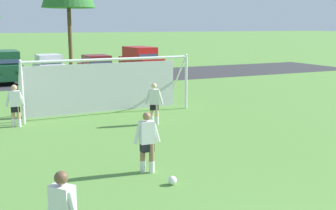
{
  "coord_description": "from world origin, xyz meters",
  "views": [
    {
      "loc": [
        -4.94,
        -3.19,
        3.88
      ],
      "look_at": [
        0.71,
        8.84,
        1.35
      ],
      "focal_mm": 45.09,
      "sensor_mm": 36.0,
      "label": 1
    }
  ],
  "objects_px": {
    "soccer_goal": "(106,84)",
    "parked_car_slot_center": "(141,60)",
    "parked_car_slot_left": "(49,66)",
    "player_defender_far": "(147,142)",
    "parked_car_slot_far_left": "(5,66)",
    "parked_car_slot_center_left": "(97,67)",
    "player_winger_right": "(154,104)",
    "player_winger_left": "(15,106)",
    "soccer_ball": "(172,180)"
  },
  "relations": [
    {
      "from": "soccer_goal",
      "to": "parked_car_slot_center",
      "type": "height_order",
      "value": "soccer_goal"
    },
    {
      "from": "parked_car_slot_left",
      "to": "parked_car_slot_center",
      "type": "height_order",
      "value": "parked_car_slot_center"
    },
    {
      "from": "player_defender_far",
      "to": "soccer_goal",
      "type": "bearing_deg",
      "value": 80.64
    },
    {
      "from": "parked_car_slot_far_left",
      "to": "parked_car_slot_center_left",
      "type": "xyz_separation_m",
      "value": [
        6.2,
        -0.79,
        -0.24
      ]
    },
    {
      "from": "parked_car_slot_left",
      "to": "parked_car_slot_center_left",
      "type": "xyz_separation_m",
      "value": [
        3.03,
        -2.19,
        0.0
      ]
    },
    {
      "from": "parked_car_slot_center_left",
      "to": "player_winger_right",
      "type": "bearing_deg",
      "value": -97.23
    },
    {
      "from": "parked_car_slot_far_left",
      "to": "player_winger_left",
      "type": "bearing_deg",
      "value": -92.86
    },
    {
      "from": "player_winger_left",
      "to": "parked_car_slot_left",
      "type": "xyz_separation_m",
      "value": [
        3.86,
        15.14,
        0.05
      ]
    },
    {
      "from": "parked_car_slot_left",
      "to": "parked_car_slot_center_left",
      "type": "distance_m",
      "value": 3.74
    },
    {
      "from": "soccer_goal",
      "to": "player_winger_left",
      "type": "xyz_separation_m",
      "value": [
        -3.96,
        -1.16,
        -0.47
      ]
    },
    {
      "from": "player_winger_right",
      "to": "soccer_goal",
      "type": "bearing_deg",
      "value": 109.0
    },
    {
      "from": "player_winger_right",
      "to": "parked_car_slot_center_left",
      "type": "height_order",
      "value": "parked_car_slot_center_left"
    },
    {
      "from": "soccer_ball",
      "to": "player_defender_far",
      "type": "distance_m",
      "value": 1.33
    },
    {
      "from": "player_winger_right",
      "to": "soccer_ball",
      "type": "bearing_deg",
      "value": -109.36
    },
    {
      "from": "player_winger_left",
      "to": "parked_car_slot_center",
      "type": "bearing_deg",
      "value": 53.13
    },
    {
      "from": "soccer_ball",
      "to": "soccer_goal",
      "type": "relative_size",
      "value": 0.03
    },
    {
      "from": "soccer_ball",
      "to": "player_defender_far",
      "type": "xyz_separation_m",
      "value": [
        -0.22,
        1.1,
        0.71
      ]
    },
    {
      "from": "player_winger_left",
      "to": "player_winger_right",
      "type": "xyz_separation_m",
      "value": [
        5.01,
        -1.88,
        0.0
      ]
    },
    {
      "from": "player_winger_right",
      "to": "parked_car_slot_center_left",
      "type": "distance_m",
      "value": 14.95
    },
    {
      "from": "parked_car_slot_far_left",
      "to": "parked_car_slot_center",
      "type": "distance_m",
      "value": 10.24
    },
    {
      "from": "player_winger_left",
      "to": "parked_car_slot_far_left",
      "type": "xyz_separation_m",
      "value": [
        0.69,
        13.74,
        0.29
      ]
    },
    {
      "from": "player_winger_left",
      "to": "parked_car_slot_center",
      "type": "distance_m",
      "value": 18.16
    },
    {
      "from": "player_defender_far",
      "to": "parked_car_slot_center_left",
      "type": "bearing_deg",
      "value": 77.9
    },
    {
      "from": "player_defender_far",
      "to": "parked_car_slot_far_left",
      "type": "distance_m",
      "value": 20.75
    },
    {
      "from": "soccer_goal",
      "to": "parked_car_slot_center",
      "type": "bearing_deg",
      "value": 62.58
    },
    {
      "from": "player_winger_right",
      "to": "parked_car_slot_far_left",
      "type": "distance_m",
      "value": 16.2
    },
    {
      "from": "soccer_goal",
      "to": "player_winger_left",
      "type": "height_order",
      "value": "soccer_goal"
    },
    {
      "from": "player_defender_far",
      "to": "parked_car_slot_far_left",
      "type": "bearing_deg",
      "value": 95.38
    },
    {
      "from": "parked_car_slot_left",
      "to": "soccer_ball",
      "type": "bearing_deg",
      "value": -92.49
    },
    {
      "from": "soccer_ball",
      "to": "soccer_goal",
      "type": "height_order",
      "value": "soccer_goal"
    },
    {
      "from": "parked_car_slot_left",
      "to": "parked_car_slot_center",
      "type": "xyz_separation_m",
      "value": [
        7.04,
        -0.61,
        0.24
      ]
    },
    {
      "from": "parked_car_slot_left",
      "to": "player_winger_right",
      "type": "bearing_deg",
      "value": -86.13
    },
    {
      "from": "parked_car_slot_center_left",
      "to": "parked_car_slot_center",
      "type": "bearing_deg",
      "value": 21.46
    },
    {
      "from": "player_defender_far",
      "to": "parked_car_slot_center",
      "type": "xyz_separation_m",
      "value": [
        8.26,
        21.45,
        0.29
      ]
    },
    {
      "from": "player_winger_right",
      "to": "parked_car_slot_center",
      "type": "height_order",
      "value": "parked_car_slot_center"
    },
    {
      "from": "player_winger_left",
      "to": "soccer_ball",
      "type": "bearing_deg",
      "value": -70.42
    },
    {
      "from": "soccer_goal",
      "to": "parked_car_slot_center_left",
      "type": "xyz_separation_m",
      "value": [
        2.93,
        11.79,
        -0.42
      ]
    },
    {
      "from": "soccer_goal",
      "to": "player_winger_left",
      "type": "bearing_deg",
      "value": -163.67
    },
    {
      "from": "parked_car_slot_center_left",
      "to": "parked_car_slot_center",
      "type": "height_order",
      "value": "parked_car_slot_center"
    },
    {
      "from": "soccer_ball",
      "to": "player_defender_far",
      "type": "bearing_deg",
      "value": 101.27
    },
    {
      "from": "player_defender_far",
      "to": "player_winger_right",
      "type": "distance_m",
      "value": 5.58
    },
    {
      "from": "parked_car_slot_far_left",
      "to": "parked_car_slot_center",
      "type": "xyz_separation_m",
      "value": [
        10.21,
        0.79,
        0.0
      ]
    },
    {
      "from": "soccer_ball",
      "to": "parked_car_slot_center",
      "type": "distance_m",
      "value": 23.96
    },
    {
      "from": "player_defender_far",
      "to": "player_winger_right",
      "type": "xyz_separation_m",
      "value": [
        2.38,
        5.04,
        0.0
      ]
    },
    {
      "from": "parked_car_slot_center_left",
      "to": "soccer_goal",
      "type": "bearing_deg",
      "value": -103.94
    },
    {
      "from": "parked_car_slot_far_left",
      "to": "parked_car_slot_center",
      "type": "height_order",
      "value": "same"
    },
    {
      "from": "player_winger_right",
      "to": "parked_car_slot_left",
      "type": "relative_size",
      "value": 0.39
    },
    {
      "from": "player_winger_left",
      "to": "parked_car_slot_center_left",
      "type": "xyz_separation_m",
      "value": [
        6.89,
        12.95,
        0.05
      ]
    },
    {
      "from": "soccer_goal",
      "to": "parked_car_slot_center",
      "type": "xyz_separation_m",
      "value": [
        6.93,
        13.37,
        -0.18
      ]
    },
    {
      "from": "player_winger_left",
      "to": "parked_car_slot_center_left",
      "type": "height_order",
      "value": "parked_car_slot_center_left"
    }
  ]
}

